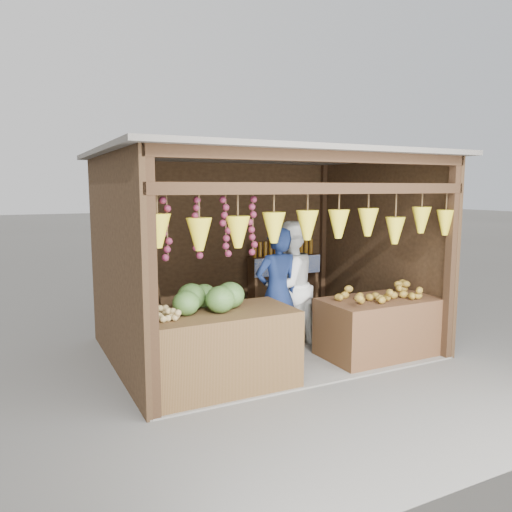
{
  "coord_description": "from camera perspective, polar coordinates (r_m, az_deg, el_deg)",
  "views": [
    {
      "loc": [
        -3.1,
        -5.95,
        2.2
      ],
      "look_at": [
        -0.17,
        -0.1,
        1.31
      ],
      "focal_mm": 35.0,
      "sensor_mm": 36.0,
      "label": 1
    }
  ],
  "objects": [
    {
      "name": "woman_standing",
      "position": [
        6.83,
        3.71,
        -3.4
      ],
      "size": [
        1.03,
        0.92,
        1.77
      ],
      "primitive_type": "imported",
      "rotation": [
        0.0,
        0.0,
        3.49
      ],
      "color": "white",
      "rests_on": "ground"
    },
    {
      "name": "tanfruit_pile",
      "position": [
        5.2,
        -9.88,
        -6.41
      ],
      "size": [
        0.34,
        0.4,
        0.13
      ],
      "primitive_type": null,
      "color": "#997946",
      "rests_on": "counter_left"
    },
    {
      "name": "ground",
      "position": [
        7.06,
        0.9,
        -10.41
      ],
      "size": [
        80.0,
        80.0,
        0.0
      ],
      "primitive_type": "plane",
      "color": "#514F49",
      "rests_on": "ground"
    },
    {
      "name": "melon_pile",
      "position": [
        5.47,
        -5.48,
        -4.6
      ],
      "size": [
        1.0,
        0.5,
        0.32
      ],
      "primitive_type": null,
      "color": "#1E4412",
      "rests_on": "counter_left"
    },
    {
      "name": "man_standing",
      "position": [
        6.49,
        2.44,
        -4.24
      ],
      "size": [
        0.62,
        0.41,
        1.71
      ],
      "primitive_type": "imported",
      "rotation": [
        0.0,
        0.0,
        3.14
      ],
      "color": "#14234E",
      "rests_on": "ground"
    },
    {
      "name": "stall_structure",
      "position": [
        6.68,
        0.85,
        3.15
      ],
      "size": [
        4.3,
        3.3,
        2.66
      ],
      "color": "slate",
      "rests_on": "ground"
    },
    {
      "name": "vendor_seated",
      "position": [
        6.5,
        -12.93,
        -4.2
      ],
      "size": [
        0.56,
        0.39,
        1.09
      ],
      "primitive_type": "imported",
      "rotation": [
        0.0,
        0.0,
        3.05
      ],
      "color": "brown",
      "rests_on": "stool"
    },
    {
      "name": "counter_right",
      "position": [
        6.82,
        13.86,
        -7.91
      ],
      "size": [
        1.53,
        0.85,
        0.77
      ],
      "primitive_type": "cube",
      "color": "#4B2F19",
      "rests_on": "ground"
    },
    {
      "name": "mango_pile",
      "position": [
        6.67,
        14.41,
        -3.91
      ],
      "size": [
        1.4,
        0.64,
        0.22
      ],
      "primitive_type": null,
      "color": "#BA5218",
      "rests_on": "counter_right"
    },
    {
      "name": "stool",
      "position": [
        6.69,
        -12.74,
        -10.17
      ],
      "size": [
        0.35,
        0.35,
        0.33
      ],
      "primitive_type": "cube",
      "color": "black",
      "rests_on": "ground"
    },
    {
      "name": "counter_left",
      "position": [
        5.59,
        -4.05,
        -10.66
      ],
      "size": [
        1.63,
        0.85,
        0.87
      ],
      "primitive_type": "cube",
      "color": "#473017",
      "rests_on": "ground"
    },
    {
      "name": "back_shelf",
      "position": [
        8.44,
        3.21,
        -1.3
      ],
      "size": [
        1.25,
        0.32,
        1.32
      ],
      "color": "#382314",
      "rests_on": "ground"
    }
  ]
}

